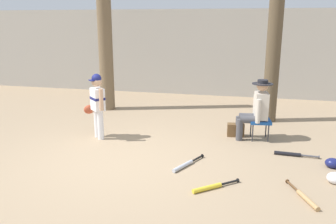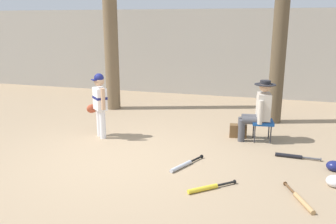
# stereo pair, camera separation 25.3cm
# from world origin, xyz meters

# --- Properties ---
(ground_plane) EXTENTS (60.00, 60.00, 0.00)m
(ground_plane) POSITION_xyz_m (0.00, 0.00, 0.00)
(ground_plane) COLOR #9E8466
(concrete_back_wall) EXTENTS (18.00, 0.36, 2.65)m
(concrete_back_wall) POSITION_xyz_m (0.00, 5.98, 1.32)
(concrete_back_wall) COLOR #ADA89E
(concrete_back_wall) RESTS_ON ground
(tree_near_player) EXTENTS (0.53, 0.53, 5.13)m
(tree_near_player) POSITION_xyz_m (-1.62, 3.40, 2.30)
(tree_near_player) COLOR brown
(tree_near_player) RESTS_ON ground
(tree_behind_spectator) EXTENTS (0.49, 0.49, 5.00)m
(tree_behind_spectator) POSITION_xyz_m (2.53, 3.21, 2.25)
(tree_behind_spectator) COLOR brown
(tree_behind_spectator) RESTS_ON ground
(young_ballplayer) EXTENTS (0.57, 0.45, 1.31)m
(young_ballplayer) POSITION_xyz_m (-0.86, 1.11, 0.74)
(young_ballplayer) COLOR white
(young_ballplayer) RESTS_ON ground
(folding_stool) EXTENTS (0.45, 0.45, 0.41)m
(folding_stool) POSITION_xyz_m (2.29, 1.77, 0.36)
(folding_stool) COLOR #194C9E
(folding_stool) RESTS_ON ground
(seated_spectator) EXTENTS (0.67, 0.54, 1.20)m
(seated_spectator) POSITION_xyz_m (2.19, 1.76, 0.64)
(seated_spectator) COLOR #47474C
(seated_spectator) RESTS_ON ground
(handbag_beside_stool) EXTENTS (0.36, 0.21, 0.26)m
(handbag_beside_stool) POSITION_xyz_m (1.82, 1.87, 0.13)
(handbag_beside_stool) COLOR brown
(handbag_beside_stool) RESTS_ON ground
(bat_aluminum_silver) EXTENTS (0.41, 0.77, 0.07)m
(bat_aluminum_silver) POSITION_xyz_m (1.11, 0.09, 0.03)
(bat_aluminum_silver) COLOR #B7BCC6
(bat_aluminum_silver) RESTS_ON ground
(bat_black_composite) EXTENTS (0.75, 0.11, 0.07)m
(bat_black_composite) POSITION_xyz_m (2.82, 0.98, 0.03)
(bat_black_composite) COLOR black
(bat_black_composite) RESTS_ON ground
(bat_wood_tan) EXTENTS (0.36, 0.77, 0.07)m
(bat_wood_tan) POSITION_xyz_m (2.85, -0.62, 0.03)
(bat_wood_tan) COLOR tan
(bat_wood_tan) RESTS_ON ground
(bat_yellow_trainer) EXTENTS (0.63, 0.55, 0.07)m
(bat_yellow_trainer) POSITION_xyz_m (1.60, -0.60, 0.03)
(bat_yellow_trainer) COLOR yellow
(bat_yellow_trainer) RESTS_ON ground
(batting_helmet_white) EXTENTS (0.30, 0.23, 0.17)m
(batting_helmet_white) POSITION_xyz_m (3.35, 0.02, 0.07)
(batting_helmet_white) COLOR silver
(batting_helmet_white) RESTS_ON ground
(batting_helmet_navy) EXTENTS (0.29, 0.22, 0.16)m
(batting_helmet_navy) POSITION_xyz_m (3.43, 0.61, 0.07)
(batting_helmet_navy) COLOR navy
(batting_helmet_navy) RESTS_ON ground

